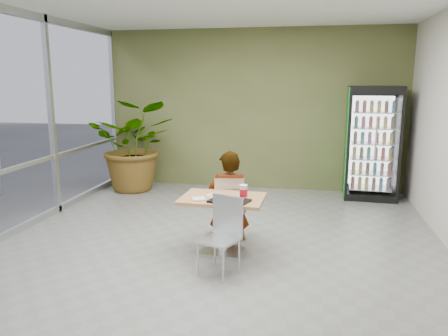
{
  "coord_description": "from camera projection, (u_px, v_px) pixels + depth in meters",
  "views": [
    {
      "loc": [
        1.14,
        -5.29,
        2.2
      ],
      "look_at": [
        0.0,
        0.52,
        1.0
      ],
      "focal_mm": 35.0,
      "sensor_mm": 36.0,
      "label": 1
    }
  ],
  "objects": [
    {
      "name": "ground",
      "position": [
        216.0,
        250.0,
        5.74
      ],
      "size": [
        7.0,
        7.0,
        0.0
      ],
      "primitive_type": "plane",
      "color": "gray",
      "rests_on": "ground"
    },
    {
      "name": "room_envelope",
      "position": [
        216.0,
        129.0,
        5.42
      ],
      "size": [
        6.0,
        7.0,
        3.2
      ],
      "primitive_type": null,
      "color": "beige",
      "rests_on": "ground"
    },
    {
      "name": "seated_woman",
      "position": [
        229.0,
        206.0,
        6.06
      ],
      "size": [
        0.62,
        0.45,
        1.56
      ],
      "primitive_type": "imported",
      "rotation": [
        0.0,
        0.0,
        3.29
      ],
      "color": "black",
      "rests_on": "ground"
    },
    {
      "name": "soda_cup",
      "position": [
        244.0,
        192.0,
        5.39
      ],
      "size": [
        0.1,
        0.1,
        0.18
      ],
      "color": "silver",
      "rests_on": "dining_table"
    },
    {
      "name": "pizza_plate",
      "position": [
        215.0,
        195.0,
        5.53
      ],
      "size": [
        0.29,
        0.22,
        0.03
      ],
      "color": "silver",
      "rests_on": "dining_table"
    },
    {
      "name": "potted_plant",
      "position": [
        135.0,
        145.0,
        8.73
      ],
      "size": [
        1.88,
        1.71,
        1.83
      ],
      "primitive_type": "imported",
      "rotation": [
        0.0,
        0.0,
        0.19
      ],
      "color": "#2D7031",
      "rests_on": "ground"
    },
    {
      "name": "napkin_stack",
      "position": [
        199.0,
        199.0,
        5.36
      ],
      "size": [
        0.2,
        0.2,
        0.02
      ],
      "primitive_type": "cube",
      "rotation": [
        0.0,
        0.0,
        0.42
      ],
      "color": "silver",
      "rests_on": "dining_table"
    },
    {
      "name": "cafeteria_tray",
      "position": [
        229.0,
        201.0,
        5.27
      ],
      "size": [
        0.53,
        0.45,
        0.03
      ],
      "primitive_type": "cube",
      "rotation": [
        0.0,
        0.0,
        -0.31
      ],
      "color": "black",
      "rests_on": "dining_table"
    },
    {
      "name": "storefront_frame",
      "position": [
        3.0,
        124.0,
        5.99
      ],
      "size": [
        0.1,
        7.0,
        3.2
      ],
      "primitive_type": null,
      "color": "#B7B9BC",
      "rests_on": "ground"
    },
    {
      "name": "dining_table",
      "position": [
        223.0,
        213.0,
        5.53
      ],
      "size": [
        1.05,
        0.75,
        0.75
      ],
      "rotation": [
        0.0,
        0.0,
        -0.03
      ],
      "color": "tan",
      "rests_on": "ground"
    },
    {
      "name": "chair_near",
      "position": [
        223.0,
        229.0,
        4.99
      ],
      "size": [
        0.52,
        0.52,
        0.9
      ],
      "rotation": [
        0.0,
        0.0,
        -0.38
      ],
      "color": "#B7B9BC",
      "rests_on": "ground"
    },
    {
      "name": "chair_far",
      "position": [
        229.0,
        203.0,
        6.0
      ],
      "size": [
        0.46,
        0.46,
        0.91
      ],
      "rotation": [
        0.0,
        0.0,
        3.29
      ],
      "color": "#B7B9BC",
      "rests_on": "ground"
    },
    {
      "name": "beverage_fridge",
      "position": [
        372.0,
        143.0,
        8.09
      ],
      "size": [
        0.99,
        0.78,
        2.09
      ],
      "rotation": [
        0.0,
        0.0,
        -0.05
      ],
      "color": "black",
      "rests_on": "ground"
    }
  ]
}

